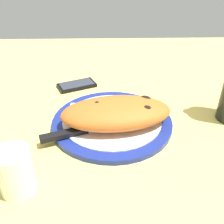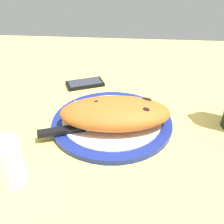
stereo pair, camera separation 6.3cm
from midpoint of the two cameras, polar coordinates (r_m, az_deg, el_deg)
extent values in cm
cube|color=#EACC60|center=(66.34, -2.74, -3.82)|extent=(150.00, 150.00, 3.00)
cylinder|color=navy|center=(65.09, -2.79, -2.29)|extent=(30.27, 30.27, 1.31)
cylinder|color=white|center=(64.64, -2.81, -1.70)|extent=(24.87, 24.87, 0.30)
ellipsoid|color=#C16023|center=(61.22, -2.03, -0.25)|extent=(27.74, 16.23, 6.07)
ellipsoid|color=black|center=(60.33, -6.12, 1.74)|extent=(2.77, 2.57, 0.88)
ellipsoid|color=black|center=(63.39, 4.52, 2.88)|extent=(3.96, 3.94, 1.03)
ellipsoid|color=black|center=(59.33, 4.51, 0.89)|extent=(2.89, 2.41, 0.88)
cube|color=silver|center=(69.81, -3.01, 1.45)|extent=(13.74, 1.00, 0.40)
cube|color=silver|center=(70.69, -10.21, 1.36)|extent=(4.02, 2.23, 0.40)
cube|color=silver|center=(61.92, -2.99, -3.02)|extent=(12.14, 5.63, 0.40)
cube|color=black|center=(59.91, -13.64, -4.94)|extent=(10.99, 5.55, 1.20)
cube|color=black|center=(84.62, -10.01, 5.82)|extent=(13.39, 10.51, 1.00)
cube|color=#2D333D|center=(84.37, -10.04, 6.17)|extent=(11.71, 9.08, 0.16)
cylinder|color=silver|center=(50.58, -24.22, -12.14)|extent=(6.56, 6.56, 8.97)
cylinder|color=silver|center=(51.55, -23.86, -13.31)|extent=(6.04, 6.04, 5.67)
camera|label=1|loc=(0.03, -92.86, -1.81)|focal=41.09mm
camera|label=2|loc=(0.03, 87.14, 1.81)|focal=41.09mm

